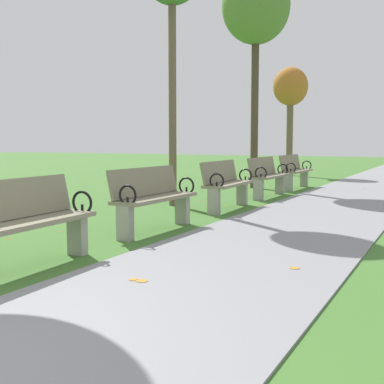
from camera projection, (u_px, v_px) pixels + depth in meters
park_bench_2 at (25, 221)px, 4.96m from camera, size 0.54×1.62×0.90m
park_bench_3 at (153, 197)px, 7.07m from camera, size 0.50×1.61×0.90m
park_bench_4 at (226, 183)px, 9.35m from camera, size 0.55×1.62×0.90m
park_bench_5 at (268, 176)px, 11.42m from camera, size 0.48×1.60×0.90m
park_bench_6 at (295, 170)px, 13.37m from camera, size 0.48×1.60×0.90m
tree_4 at (256, 9)px, 13.19m from camera, size 1.79×1.79×5.77m
tree_5 at (290, 90)px, 18.29m from camera, size 1.26×1.26×3.93m
scattered_leaves at (208, 221)px, 7.99m from camera, size 4.18×12.67×0.02m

